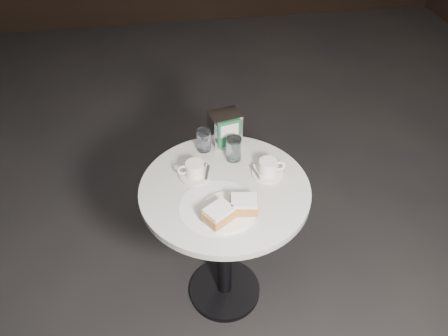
% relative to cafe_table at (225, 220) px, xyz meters
% --- Properties ---
extents(ground, '(7.00, 7.00, 0.00)m').
position_rel_cafe_table_xyz_m(ground, '(0.00, 0.00, -0.55)').
color(ground, black).
rests_on(ground, ground).
extents(cafe_table, '(0.70, 0.70, 0.74)m').
position_rel_cafe_table_xyz_m(cafe_table, '(0.00, 0.00, 0.00)').
color(cafe_table, black).
rests_on(cafe_table, ground).
extents(sugar_spill, '(0.40, 0.40, 0.00)m').
position_rel_cafe_table_xyz_m(sugar_spill, '(-0.04, -0.11, 0.20)').
color(sugar_spill, white).
rests_on(sugar_spill, cafe_table).
extents(beignet_plate, '(0.26, 0.26, 0.07)m').
position_rel_cafe_table_xyz_m(beignet_plate, '(-0.01, -0.16, 0.23)').
color(beignet_plate, white).
rests_on(beignet_plate, cafe_table).
extents(coffee_cup_left, '(0.14, 0.13, 0.07)m').
position_rel_cafe_table_xyz_m(coffee_cup_left, '(-0.11, 0.09, 0.23)').
color(coffee_cup_left, beige).
rests_on(coffee_cup_left, cafe_table).
extents(coffee_cup_right, '(0.15, 0.14, 0.07)m').
position_rel_cafe_table_xyz_m(coffee_cup_right, '(0.19, 0.05, 0.23)').
color(coffee_cup_right, silver).
rests_on(coffee_cup_right, cafe_table).
extents(water_glass_left, '(0.07, 0.07, 0.10)m').
position_rel_cafe_table_xyz_m(water_glass_left, '(-0.05, 0.26, 0.25)').
color(water_glass_left, silver).
rests_on(water_glass_left, cafe_table).
extents(water_glass_right, '(0.09, 0.09, 0.11)m').
position_rel_cafe_table_xyz_m(water_glass_right, '(0.07, 0.17, 0.25)').
color(water_glass_right, white).
rests_on(water_glass_right, cafe_table).
extents(napkin_dispenser, '(0.15, 0.13, 0.15)m').
position_rel_cafe_table_xyz_m(napkin_dispenser, '(0.05, 0.30, 0.28)').
color(napkin_dispenser, silver).
rests_on(napkin_dispenser, cafe_table).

